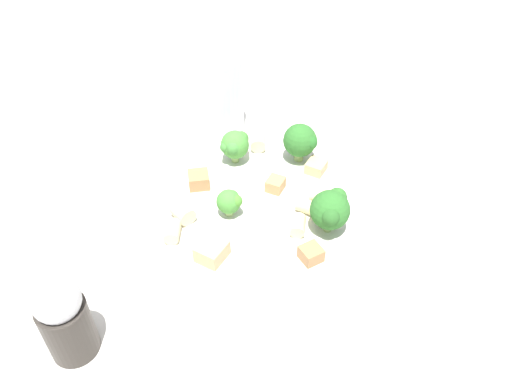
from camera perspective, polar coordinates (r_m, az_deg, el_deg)
The scene contains 19 objects.
ground_plane at distance 0.51m, azimuth -0.00°, elevation -4.14°, with size 2.00×2.00×0.00m, color beige.
pasta_bowl at distance 0.50m, azimuth -0.00°, elevation -2.30°, with size 0.23×0.23×0.04m.
broccoli_floret_0 at distance 0.52m, azimuth 5.22°, elevation 5.86°, with size 0.04×0.03×0.04m.
broccoli_floret_1 at distance 0.46m, azimuth -3.01°, elevation -1.07°, with size 0.02×0.02×0.03m.
broccoli_floret_2 at distance 0.44m, azimuth 8.53°, elevation -1.98°, with size 0.04×0.04×0.04m.
broccoli_floret_3 at distance 0.52m, azimuth -2.42°, elevation 5.42°, with size 0.03×0.03×0.04m.
rigatoni_0 at distance 0.46m, azimuth -8.35°, elevation -2.34°, with size 0.02×0.02×0.02m, color beige.
rigatoni_1 at distance 0.47m, azimuth 6.17°, elevation -1.77°, with size 0.01×0.01×0.02m, color beige.
rigatoni_2 at distance 0.45m, azimuth -9.54°, elevation -4.47°, with size 0.01×0.01×0.02m, color beige.
rigatoni_3 at distance 0.55m, azimuth 0.24°, elevation 5.82°, with size 0.02×0.02×0.02m, color beige.
rigatoni_4 at distance 0.49m, azimuth 7.38°, elevation 0.06°, with size 0.02×0.02×0.02m, color beige.
rigatoni_5 at distance 0.45m, azimuth 4.84°, elevation -3.82°, with size 0.01×0.01×0.02m, color beige.
chicken_chunk_0 at distance 0.50m, azimuth -6.57°, elevation 1.40°, with size 0.02×0.02×0.01m, color #A87A4C.
chicken_chunk_1 at distance 0.49m, azimuth 2.24°, elevation 0.88°, with size 0.02×0.02×0.01m, color tan.
chicken_chunk_2 at distance 0.43m, azimuth 6.30°, elevation -7.04°, with size 0.02×0.02×0.01m, color #A87A4C.
chicken_chunk_3 at distance 0.43m, azimuth -5.06°, elevation -6.77°, with size 0.02×0.02×0.02m, color tan.
chicken_chunk_4 at distance 0.52m, azimuth 6.89°, elevation 2.89°, with size 0.02×0.02×0.01m, color tan.
drinking_glass at distance 0.63m, azimuth -4.48°, elevation 10.54°, with size 0.07×0.07×0.10m.
pepper_shaker at distance 0.42m, azimuth -21.09°, elevation -13.29°, with size 0.04×0.04×0.08m.
Camera 1 is at (-0.01, 0.36, 0.37)m, focal length 35.00 mm.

